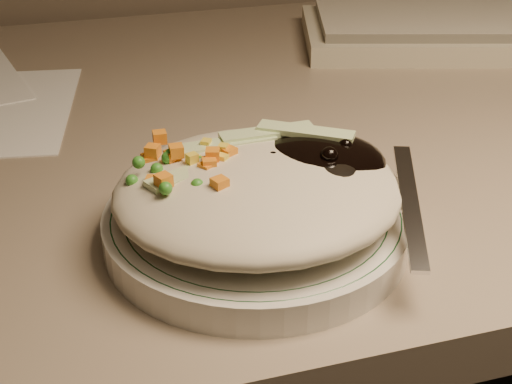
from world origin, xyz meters
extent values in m
cube|color=#81715D|center=(0.00, 1.38, 0.72)|extent=(1.40, 0.70, 0.04)
cylinder|color=silver|center=(-0.10, 1.16, 0.75)|extent=(0.21, 0.21, 0.02)
torus|color=#144723|center=(-0.10, 1.16, 0.76)|extent=(0.20, 0.20, 0.00)
torus|color=#144723|center=(-0.10, 1.16, 0.76)|extent=(0.18, 0.18, 0.00)
ellipsoid|color=#B0A88F|center=(-0.10, 1.16, 0.78)|extent=(0.19, 0.18, 0.04)
ellipsoid|color=black|center=(-0.06, 1.17, 0.79)|extent=(0.10, 0.09, 0.03)
ellipsoid|color=orange|center=(-0.15, 1.18, 0.78)|extent=(0.08, 0.08, 0.02)
sphere|color=black|center=(-0.09, 1.17, 0.79)|extent=(0.01, 0.01, 0.01)
sphere|color=black|center=(-0.06, 1.18, 0.79)|extent=(0.01, 0.01, 0.01)
sphere|color=black|center=(-0.04, 1.17, 0.80)|extent=(0.01, 0.01, 0.01)
sphere|color=black|center=(-0.04, 1.18, 0.79)|extent=(0.01, 0.01, 0.01)
sphere|color=black|center=(-0.05, 1.15, 0.80)|extent=(0.01, 0.01, 0.01)
sphere|color=black|center=(-0.06, 1.17, 0.79)|extent=(0.01, 0.01, 0.01)
sphere|color=black|center=(-0.05, 1.18, 0.79)|extent=(0.01, 0.01, 0.01)
cube|color=orange|center=(-0.15, 1.18, 0.80)|extent=(0.01, 0.01, 0.01)
cube|color=orange|center=(-0.13, 1.16, 0.79)|extent=(0.01, 0.01, 0.01)
cube|color=orange|center=(-0.16, 1.20, 0.80)|extent=(0.01, 0.01, 0.01)
cube|color=orange|center=(-0.13, 1.17, 0.80)|extent=(0.01, 0.01, 0.01)
cube|color=orange|center=(-0.13, 1.17, 0.80)|extent=(0.01, 0.01, 0.01)
cube|color=orange|center=(-0.17, 1.20, 0.79)|extent=(0.01, 0.01, 0.01)
cube|color=orange|center=(-0.15, 1.18, 0.80)|extent=(0.01, 0.01, 0.01)
cube|color=orange|center=(-0.13, 1.16, 0.80)|extent=(0.01, 0.01, 0.01)
cube|color=orange|center=(-0.12, 1.18, 0.80)|extent=(0.01, 0.01, 0.01)
cube|color=orange|center=(-0.16, 1.21, 0.80)|extent=(0.01, 0.01, 0.01)
cube|color=orange|center=(-0.16, 1.15, 0.80)|extent=(0.01, 0.01, 0.01)
cube|color=orange|center=(-0.13, 1.14, 0.80)|extent=(0.01, 0.01, 0.01)
cube|color=orange|center=(-0.17, 1.16, 0.79)|extent=(0.01, 0.01, 0.01)
cube|color=orange|center=(-0.16, 1.20, 0.79)|extent=(0.01, 0.01, 0.01)
sphere|color=#388C28|center=(-0.13, 1.17, 0.80)|extent=(0.01, 0.01, 0.01)
sphere|color=#388C28|center=(-0.16, 1.14, 0.80)|extent=(0.01, 0.01, 0.01)
sphere|color=#388C28|center=(-0.16, 1.18, 0.80)|extent=(0.01, 0.01, 0.01)
sphere|color=#388C28|center=(-0.18, 1.18, 0.80)|extent=(0.01, 0.01, 0.01)
sphere|color=#388C28|center=(-0.14, 1.18, 0.79)|extent=(0.01, 0.01, 0.01)
sphere|color=#388C28|center=(-0.13, 1.15, 0.79)|extent=(0.01, 0.01, 0.01)
sphere|color=#388C28|center=(-0.15, 1.17, 0.79)|extent=(0.01, 0.01, 0.01)
sphere|color=#388C28|center=(-0.15, 1.15, 0.79)|extent=(0.01, 0.01, 0.01)
sphere|color=#388C28|center=(-0.18, 1.17, 0.79)|extent=(0.01, 0.01, 0.01)
sphere|color=#388C28|center=(-0.15, 1.19, 0.80)|extent=(0.01, 0.01, 0.01)
sphere|color=#388C28|center=(-0.16, 1.18, 0.80)|extent=(0.01, 0.01, 0.01)
sphere|color=#388C28|center=(-0.16, 1.16, 0.79)|extent=(0.01, 0.01, 0.01)
sphere|color=#388C28|center=(-0.14, 1.15, 0.80)|extent=(0.01, 0.01, 0.01)
sphere|color=#388C28|center=(-0.11, 1.20, 0.79)|extent=(0.01, 0.01, 0.01)
cube|color=yellow|center=(-0.14, 1.18, 0.79)|extent=(0.01, 0.01, 0.01)
cube|color=yellow|center=(-0.12, 1.17, 0.80)|extent=(0.01, 0.01, 0.01)
cube|color=yellow|center=(-0.15, 1.18, 0.79)|extent=(0.01, 0.01, 0.01)
cube|color=yellow|center=(-0.14, 1.17, 0.80)|extent=(0.01, 0.01, 0.01)
cube|color=yellow|center=(-0.15, 1.17, 0.79)|extent=(0.01, 0.01, 0.01)
cube|color=yellow|center=(-0.12, 1.18, 0.80)|extent=(0.01, 0.01, 0.01)
cube|color=yellow|center=(-0.13, 1.20, 0.80)|extent=(0.01, 0.01, 0.01)
cube|color=yellow|center=(-0.14, 1.17, 0.79)|extent=(0.01, 0.01, 0.01)
cube|color=#B2D18C|center=(-0.11, 1.20, 0.80)|extent=(0.07, 0.02, 0.00)
cube|color=#B2D18C|center=(-0.08, 1.20, 0.80)|extent=(0.07, 0.02, 0.00)
cube|color=#B2D18C|center=(-0.14, 1.17, 0.80)|extent=(0.07, 0.04, 0.00)
cube|color=#B2D18C|center=(-0.06, 1.19, 0.80)|extent=(0.07, 0.05, 0.00)
ellipsoid|color=silver|center=(-0.05, 1.15, 0.79)|extent=(0.05, 0.06, 0.01)
cube|color=silver|center=(-0.02, 1.11, 0.78)|extent=(0.05, 0.11, 0.03)
cube|color=#C0B99D|center=(0.31, 1.48, 0.75)|extent=(0.51, 0.30, 0.02)
cube|color=beige|center=(0.31, 1.48, 0.77)|extent=(0.48, 0.27, 0.01)
camera|label=1|loc=(-0.22, 0.77, 1.01)|focal=50.00mm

